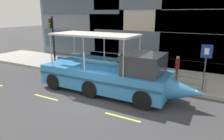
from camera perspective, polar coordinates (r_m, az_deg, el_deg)
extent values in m
plane|color=#3D3D3F|center=(11.54, -5.43, -7.88)|extent=(120.00, 120.00, 0.00)
cube|color=#A8A59E|center=(16.18, 5.68, -0.66)|extent=(32.00, 4.80, 0.18)
cube|color=#B2ADA3|center=(14.02, 1.67, -3.14)|extent=(32.00, 0.18, 0.18)
cube|color=#DBD64C|center=(12.21, -18.00, -7.26)|extent=(1.80, 0.12, 0.01)
cube|color=#DBD64C|center=(9.56, 2.90, -13.03)|extent=(1.80, 0.12, 0.01)
cube|color=#3D4C5B|center=(21.88, -9.35, 8.13)|extent=(9.52, 0.06, 2.03)
cube|color=#3D4C5B|center=(21.73, -9.79, 17.85)|extent=(9.52, 0.06, 2.03)
cube|color=#4C5660|center=(17.91, 13.40, 6.82)|extent=(13.34, 0.06, 2.20)
cylinder|color=gray|center=(14.27, 0.60, 0.86)|extent=(11.84, 0.07, 0.07)
cylinder|color=gray|center=(14.37, 0.60, -0.65)|extent=(11.84, 0.06, 0.06)
cylinder|color=gray|center=(17.85, -16.43, 1.90)|extent=(0.09, 0.09, 0.78)
cylinder|color=gray|center=(16.54, -11.56, 1.18)|extent=(0.09, 0.09, 0.78)
cylinder|color=gray|center=(15.37, -5.91, 0.33)|extent=(0.09, 0.09, 0.78)
cylinder|color=gray|center=(14.37, 0.60, -0.65)|extent=(0.09, 0.09, 0.78)
cylinder|color=gray|center=(13.60, 7.96, -1.75)|extent=(0.09, 0.09, 0.78)
cylinder|color=gray|center=(13.08, 16.06, -2.93)|extent=(0.09, 0.09, 0.78)
cylinder|color=gray|center=(12.84, 24.67, -4.11)|extent=(0.09, 0.09, 0.78)
cylinder|color=black|center=(17.67, -16.00, 7.41)|extent=(0.16, 0.16, 4.17)
cube|color=black|center=(17.40, -16.84, 12.32)|extent=(0.24, 0.20, 0.72)
sphere|color=red|center=(17.31, -17.16, 13.02)|extent=(0.14, 0.14, 0.14)
sphere|color=gold|center=(17.32, -17.11, 12.29)|extent=(0.14, 0.14, 0.14)
sphere|color=green|center=(17.33, -17.05, 11.57)|extent=(0.14, 0.14, 0.14)
cylinder|color=#4C4F54|center=(12.89, 24.49, 0.43)|extent=(0.08, 0.08, 2.69)
cube|color=navy|center=(12.65, 24.97, 4.74)|extent=(0.60, 0.04, 0.76)
cube|color=white|center=(12.63, 24.96, 4.72)|extent=(0.24, 0.01, 0.36)
cube|color=#388CD1|center=(12.19, -2.39, -2.12)|extent=(7.74, 2.48, 1.21)
cone|color=#388CD1|center=(10.68, 20.11, -5.67)|extent=(1.74, 1.15, 1.15)
cylinder|color=#388CD1|center=(14.50, -15.62, 0.17)|extent=(0.39, 1.15, 1.15)
cube|color=navy|center=(11.14, -5.73, -3.08)|extent=(7.74, 0.04, 0.12)
sphere|color=white|center=(10.62, 22.46, -5.75)|extent=(0.22, 0.22, 0.22)
cube|color=#33383D|center=(10.85, 9.03, 1.72)|extent=(1.94, 2.08, 1.06)
cube|color=silver|center=(11.99, -4.94, 9.86)|extent=(5.03, 2.28, 0.10)
cylinder|color=#B2B2B7|center=(12.00, 7.73, 5.05)|extent=(0.07, 0.07, 1.86)
cylinder|color=#B2B2B7|center=(10.03, 3.22, 3.12)|extent=(0.07, 0.07, 1.86)
cylinder|color=#B2B2B7|center=(13.03, -2.19, 6.00)|extent=(0.07, 0.07, 1.86)
cylinder|color=#B2B2B7|center=(11.25, -7.89, 4.35)|extent=(0.07, 0.07, 1.86)
cylinder|color=#B2B2B7|center=(14.39, -10.47, 6.65)|extent=(0.07, 0.07, 1.86)
cylinder|color=#B2B2B7|center=(12.80, -16.60, 5.19)|extent=(0.07, 0.07, 1.86)
cube|color=navy|center=(12.71, -3.31, 3.52)|extent=(4.63, 0.28, 0.12)
cube|color=navy|center=(11.74, -6.37, 2.46)|extent=(4.63, 0.28, 0.12)
cylinder|color=black|center=(12.21, 12.27, -4.33)|extent=(1.00, 0.28, 1.00)
cylinder|color=black|center=(10.18, 8.53, -8.21)|extent=(1.00, 0.28, 1.00)
cylinder|color=black|center=(13.34, -0.56, -2.27)|extent=(1.00, 0.28, 1.00)
cylinder|color=black|center=(11.51, -6.13, -5.28)|extent=(1.00, 0.28, 1.00)
cylinder|color=black|center=(14.79, -9.76, -0.70)|extent=(1.00, 0.28, 1.00)
cylinder|color=black|center=(13.17, -15.89, -3.10)|extent=(1.00, 0.28, 1.00)
cylinder|color=#47423D|center=(14.30, 17.66, -1.33)|extent=(0.11, 0.11, 0.86)
cylinder|color=#47423D|center=(14.14, 17.46, -1.49)|extent=(0.11, 0.11, 0.86)
cube|color=maroon|center=(14.03, 17.80, 1.47)|extent=(0.22, 0.34, 0.61)
cylinder|color=maroon|center=(14.24, 18.04, 1.51)|extent=(0.07, 0.07, 0.55)
cylinder|color=maroon|center=(13.84, 17.54, 1.17)|extent=(0.07, 0.07, 0.55)
sphere|color=#936B4C|center=(13.94, 17.95, 3.25)|extent=(0.24, 0.24, 0.24)
cylinder|color=#1E2338|center=(14.99, 2.39, 0.05)|extent=(0.10, 0.10, 0.81)
cylinder|color=#1E2338|center=(14.92, 1.85, -0.02)|extent=(0.10, 0.10, 0.81)
cube|color=#236B47|center=(14.78, 2.15, 2.59)|extent=(0.32, 0.35, 0.57)
cylinder|color=#236B47|center=(14.88, 2.83, 2.55)|extent=(0.07, 0.07, 0.51)
cylinder|color=#236B47|center=(14.70, 1.46, 2.41)|extent=(0.07, 0.07, 0.51)
sphere|color=beige|center=(14.70, 2.16, 4.18)|extent=(0.22, 0.22, 0.22)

